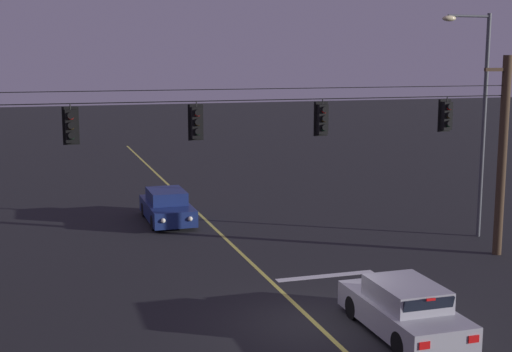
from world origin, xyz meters
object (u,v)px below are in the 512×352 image
at_px(traffic_light_right_inner, 447,116).
at_px(street_lamp_corner, 478,107).
at_px(traffic_light_centre, 323,119).
at_px(car_oncoming_lead, 167,207).
at_px(car_waiting_near_lane, 404,310).
at_px(traffic_light_left_inner, 197,123).
at_px(traffic_light_leftmost, 71,126).

distance_m(traffic_light_right_inner, street_lamp_corner, 3.87).
relative_size(traffic_light_centre, street_lamp_corner, 0.14).
height_order(traffic_light_right_inner, car_oncoming_lead, traffic_light_right_inner).
relative_size(traffic_light_centre, car_waiting_near_lane, 0.28).
height_order(traffic_light_centre, traffic_light_right_inner, same).
bearing_deg(street_lamp_corner, traffic_light_left_inner, -167.95).
height_order(traffic_light_left_inner, car_oncoming_lead, traffic_light_left_inner).
height_order(traffic_light_left_inner, traffic_light_right_inner, same).
xyz_separation_m(car_oncoming_lead, street_lamp_corner, (11.16, -6.22, 4.55)).
distance_m(car_waiting_near_lane, car_oncoming_lead, 14.91).
relative_size(traffic_light_left_inner, street_lamp_corner, 0.14).
height_order(traffic_light_leftmost, traffic_light_right_inner, same).
bearing_deg(traffic_light_centre, car_oncoming_lead, 112.49).
xyz_separation_m(traffic_light_leftmost, street_lamp_corner, (15.47, 2.50, 0.09)).
distance_m(car_oncoming_lead, street_lamp_corner, 13.56).
xyz_separation_m(traffic_light_centre, car_oncoming_lead, (-3.61, 8.72, -4.46)).
xyz_separation_m(traffic_light_leftmost, traffic_light_centre, (7.92, 0.00, 0.00)).
xyz_separation_m(traffic_light_right_inner, car_waiting_near_lane, (-4.62, -5.74, -4.46)).
relative_size(car_waiting_near_lane, car_oncoming_lead, 0.98).
bearing_deg(street_lamp_corner, traffic_light_right_inner, -139.71).
height_order(traffic_light_centre, car_oncoming_lead, traffic_light_centre).
bearing_deg(car_oncoming_lead, traffic_light_leftmost, -116.29).
bearing_deg(car_oncoming_lead, street_lamp_corner, -29.15).
height_order(traffic_light_right_inner, car_waiting_near_lane, traffic_light_right_inner).
xyz_separation_m(traffic_light_centre, street_lamp_corner, (7.55, 2.50, 0.09)).
bearing_deg(car_waiting_near_lane, traffic_light_centre, 89.72).
bearing_deg(traffic_light_leftmost, traffic_light_left_inner, 0.00).
relative_size(traffic_light_left_inner, traffic_light_right_inner, 1.00).
distance_m(traffic_light_left_inner, car_waiting_near_lane, 8.37).
xyz_separation_m(traffic_light_left_inner, traffic_light_centre, (4.17, 0.00, 0.00)).
height_order(traffic_light_centre, street_lamp_corner, street_lamp_corner).
bearing_deg(traffic_light_centre, car_waiting_near_lane, -90.28).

